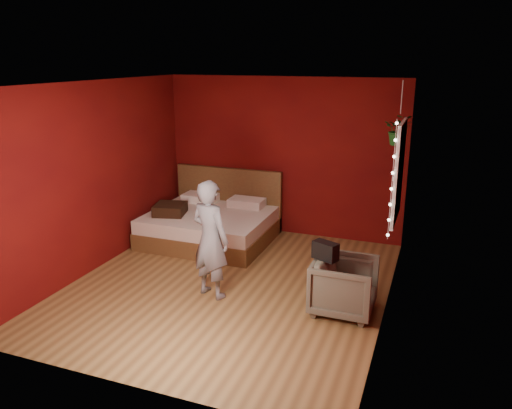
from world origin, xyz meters
The scene contains 10 objects.
floor centered at (0.00, 0.00, 0.00)m, with size 4.50×4.50×0.00m, color olive.
room_walls centered at (0.00, 0.00, 1.68)m, with size 4.04×4.54×2.62m.
window centered at (1.97, 0.90, 1.50)m, with size 0.05×0.97×1.27m.
fairy_lights centered at (1.94, 0.37, 1.50)m, with size 0.04×0.04×1.45m.
bed centered at (-0.95, 1.47, 0.28)m, with size 1.92×1.64×1.06m.
person centered at (-0.10, -0.34, 0.75)m, with size 0.55×0.36×1.50m, color slate.
armchair centered at (1.54, -0.18, 0.33)m, with size 0.71×0.73×0.66m, color #595646.
handbag centered at (1.32, -0.25, 0.77)m, with size 0.29×0.15×0.21m, color black.
throw_pillow centered at (-1.51, 1.11, 0.56)m, with size 0.47×0.47×0.17m, color black.
hanging_plant centered at (1.88, 1.53, 1.94)m, with size 0.39×0.34×0.87m.
Camera 1 is at (2.44, -5.51, 2.91)m, focal length 35.00 mm.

